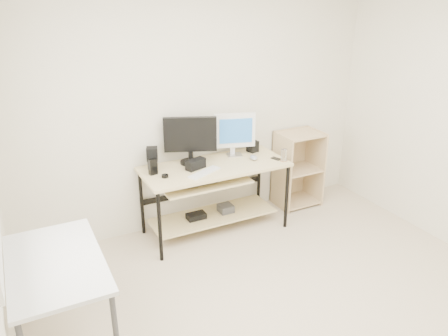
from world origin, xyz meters
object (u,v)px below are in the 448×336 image
shelf_unit (296,168)px  black_monitor (190,137)px  desk (212,185)px  white_imac (235,132)px  audio_controller (153,167)px  side_table (56,271)px

shelf_unit → black_monitor: 1.46m
desk → white_imac: size_ratio=3.20×
white_imac → audio_controller: size_ratio=2.96×
shelf_unit → black_monitor: black_monitor is taller
side_table → black_monitor: bearing=39.4°
desk → shelf_unit: shelf_unit is taller
black_monitor → white_imac: size_ratio=1.10×
desk → white_imac: 0.61m
shelf_unit → white_imac: bearing=-179.6°
shelf_unit → white_imac: white_imac is taller
audio_controller → shelf_unit: bearing=-5.3°
black_monitor → white_imac: (0.51, -0.01, -0.01)m
shelf_unit → black_monitor: (-1.34, 0.00, 0.58)m
side_table → black_monitor: black_monitor is taller
white_imac → desk: bearing=-139.1°
white_imac → shelf_unit: bearing=16.9°
desk → audio_controller: audio_controller is taller
black_monitor → audio_controller: 0.50m
desk → white_imac: white_imac is taller
desk → side_table: size_ratio=1.50×
white_imac → audio_controller: white_imac is taller
shelf_unit → audio_controller: size_ratio=5.70×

